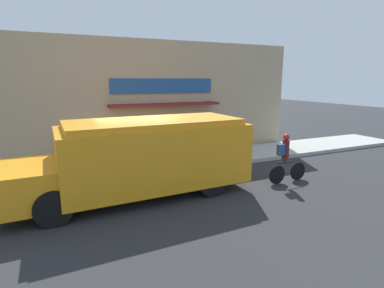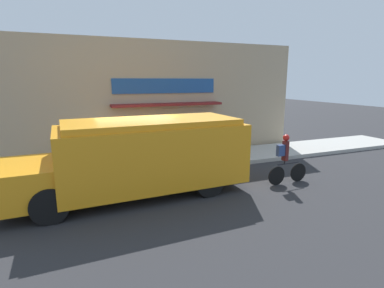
% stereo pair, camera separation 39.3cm
% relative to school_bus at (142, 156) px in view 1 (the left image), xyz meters
% --- Properties ---
extents(ground_plane, '(70.00, 70.00, 0.00)m').
position_rel_school_bus_xyz_m(ground_plane, '(0.17, 1.52, -1.19)').
color(ground_plane, '#2B2B2D').
extents(sidewalk, '(28.00, 2.43, 0.16)m').
position_rel_school_bus_xyz_m(sidewalk, '(0.17, 2.74, -1.11)').
color(sidewalk, '#ADAAA3').
rests_on(sidewalk, ground_plane).
extents(storefront, '(16.74, 0.86, 5.03)m').
position_rel_school_bus_xyz_m(storefront, '(0.23, 4.21, 1.33)').
color(storefront, tan).
rests_on(storefront, ground_plane).
extents(school_bus, '(6.95, 2.86, 2.24)m').
position_rel_school_bus_xyz_m(school_bus, '(0.00, 0.00, 0.00)').
color(school_bus, orange).
rests_on(school_bus, ground_plane).
extents(cyclist, '(1.54, 0.21, 1.66)m').
position_rel_school_bus_xyz_m(cyclist, '(4.61, -0.88, -0.37)').
color(cyclist, black).
rests_on(cyclist, ground_plane).
extents(trash_bin, '(0.51, 0.51, 0.82)m').
position_rel_school_bus_xyz_m(trash_bin, '(-1.84, 3.53, -0.61)').
color(trash_bin, '#38383D').
rests_on(trash_bin, sidewalk).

